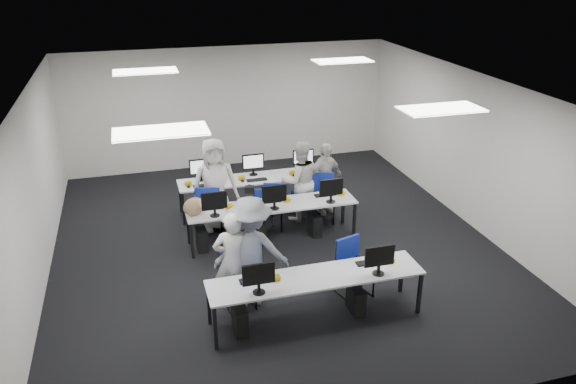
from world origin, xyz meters
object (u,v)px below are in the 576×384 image
object	(u,v)px
chair_2	(209,221)
chair_1	(354,278)
chair_6	(264,211)
student_1	(300,181)
student_0	(233,261)
chair_0	(238,289)
chair_5	(211,215)
chair_3	(273,214)
student_2	(215,184)
desk_mid	(272,207)
desk_front	(316,279)
chair_7	(306,201)
student_3	(325,179)
chair_4	(323,206)
photographer	(251,251)

from	to	relation	value
chair_2	chair_1	bearing A→B (deg)	-56.02
chair_2	chair_6	distance (m)	1.16
student_1	student_0	bearing A→B (deg)	53.10
chair_0	chair_5	world-z (taller)	chair_5
chair_0	chair_5	distance (m)	2.70
chair_2	chair_6	bearing A→B (deg)	8.66
chair_3	student_2	xyz separation A→B (m)	(-1.08, 0.29, 0.65)
desk_mid	chair_1	bearing A→B (deg)	-69.72
chair_3	student_1	xyz separation A→B (m)	(0.61, 0.21, 0.56)
desk_front	student_1	xyz separation A→B (m)	(0.77, 3.33, 0.15)
desk_mid	chair_7	bearing A→B (deg)	43.35
chair_6	student_2	world-z (taller)	student_2
chair_3	chair_5	bearing A→B (deg)	-169.74
chair_3	chair_5	size ratio (longest dim) A/B	0.89
student_3	chair_6	bearing A→B (deg)	165.70
chair_2	chair_7	size ratio (longest dim) A/B	0.97
chair_2	student_0	size ratio (longest dim) A/B	0.56
chair_5	desk_front	bearing A→B (deg)	-54.05
desk_mid	student_3	size ratio (longest dim) A/B	2.10
student_1	chair_1	bearing A→B (deg)	88.62
desk_front	chair_5	xyz separation A→B (m)	(-1.05, 3.35, -0.37)
chair_6	student_3	world-z (taller)	student_3
desk_front	chair_6	bearing A→B (deg)	89.72
chair_2	chair_7	world-z (taller)	chair_7
chair_3	chair_4	xyz separation A→B (m)	(1.06, 0.04, 0.03)
student_0	student_3	world-z (taller)	student_0
chair_2	chair_4	xyz separation A→B (m)	(2.34, 0.01, 0.01)
desk_mid	student_2	distance (m)	1.26
chair_2	photographer	size ratio (longest dim) A/B	0.51
photographer	desk_mid	bearing A→B (deg)	-99.67
chair_1	chair_4	size ratio (longest dim) A/B	0.99
chair_1	chair_2	distance (m)	3.31
chair_1	student_2	size ratio (longest dim) A/B	0.51
chair_0	chair_7	world-z (taller)	chair_7
chair_3	student_0	bearing A→B (deg)	-96.20
chair_4	chair_6	distance (m)	1.21
chair_5	photographer	size ratio (longest dim) A/B	0.54
chair_0	chair_5	size ratio (longest dim) A/B	0.92
desk_front	student_2	size ratio (longest dim) A/B	1.73
chair_1	student_2	bearing A→B (deg)	103.53
student_0	chair_3	bearing A→B (deg)	-109.32
chair_5	student_2	distance (m)	0.63
student_2	student_3	bearing A→B (deg)	-1.07
desk_mid	student_1	distance (m)	1.07
chair_4	desk_mid	bearing A→B (deg)	-138.54
chair_6	chair_0	bearing A→B (deg)	-98.79
chair_6	student_3	distance (m)	1.43
chair_5	photographer	bearing A→B (deg)	-66.37
student_0	student_1	distance (m)	3.27
chair_2	chair_5	world-z (taller)	chair_5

